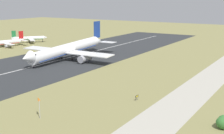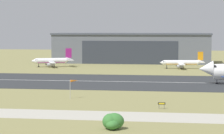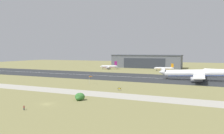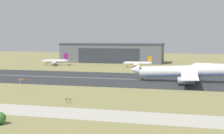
{
  "view_description": "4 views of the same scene",
  "coord_description": "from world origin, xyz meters",
  "px_view_note": "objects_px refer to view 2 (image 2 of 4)",
  "views": [
    {
      "loc": [
        -62.87,
        -2.43,
        29.52
      ],
      "look_at": [
        20.44,
        48.64,
        7.9
      ],
      "focal_mm": 50.0,
      "sensor_mm": 36.0,
      "label": 1
    },
    {
      "loc": [
        23.21,
        -86.99,
        19.24
      ],
      "look_at": [
        1.17,
        55.31,
        8.38
      ],
      "focal_mm": 85.0,
      "sensor_mm": 36.0,
      "label": 2
    },
    {
      "loc": [
        55.39,
        -66.75,
        20.36
      ],
      "look_at": [
        2.35,
        59.4,
        10.45
      ],
      "focal_mm": 35.0,
      "sensor_mm": 36.0,
      "label": 3
    },
    {
      "loc": [
        52.66,
        -53.7,
        20.84
      ],
      "look_at": [
        21.89,
        70.17,
        8.64
      ],
      "focal_mm": 50.0,
      "sensor_mm": 36.0,
      "label": 4
    }
  ],
  "objects_px": {
    "shrub_clump": "(113,122)",
    "airplane_parked_west": "(52,61)",
    "windsock_pole": "(74,81)",
    "runway_sign": "(162,104)",
    "airplane_parked_centre": "(182,63)"
  },
  "relations": [
    {
      "from": "airplane_parked_west",
      "to": "shrub_clump",
      "type": "height_order",
      "value": "airplane_parked_west"
    },
    {
      "from": "airplane_parked_centre",
      "to": "shrub_clump",
      "type": "bearing_deg",
      "value": -93.67
    },
    {
      "from": "airplane_parked_west",
      "to": "windsock_pole",
      "type": "height_order",
      "value": "airplane_parked_west"
    },
    {
      "from": "windsock_pole",
      "to": "runway_sign",
      "type": "bearing_deg",
      "value": -31.68
    },
    {
      "from": "airplane_parked_west",
      "to": "shrub_clump",
      "type": "relative_size",
      "value": 5.04
    },
    {
      "from": "airplane_parked_centre",
      "to": "runway_sign",
      "type": "xyz_separation_m",
      "value": [
        -1.93,
        -122.72,
        -1.57
      ]
    },
    {
      "from": "airplane_parked_centre",
      "to": "windsock_pole",
      "type": "distance_m",
      "value": 110.75
    },
    {
      "from": "shrub_clump",
      "to": "airplane_parked_west",
      "type": "bearing_deg",
      "value": 109.33
    },
    {
      "from": "airplane_parked_west",
      "to": "airplane_parked_centre",
      "type": "distance_m",
      "value": 62.43
    },
    {
      "from": "airplane_parked_west",
      "to": "runway_sign",
      "type": "distance_m",
      "value": 138.03
    },
    {
      "from": "runway_sign",
      "to": "airplane_parked_centre",
      "type": "bearing_deg",
      "value": 89.1
    },
    {
      "from": "airplane_parked_west",
      "to": "runway_sign",
      "type": "height_order",
      "value": "airplane_parked_west"
    },
    {
      "from": "airplane_parked_west",
      "to": "windsock_pole",
      "type": "bearing_deg",
      "value": -71.79
    },
    {
      "from": "airplane_parked_west",
      "to": "airplane_parked_centre",
      "type": "bearing_deg",
      "value": -1.23
    },
    {
      "from": "airplane_parked_centre",
      "to": "airplane_parked_west",
      "type": "bearing_deg",
      "value": 178.77
    }
  ]
}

